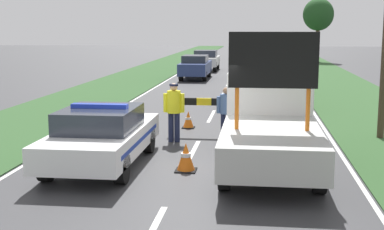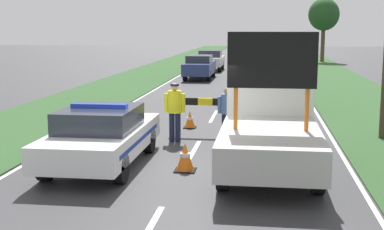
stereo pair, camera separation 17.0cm
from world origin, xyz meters
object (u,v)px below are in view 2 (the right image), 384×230
(police_car, at_px, (102,135))
(roadside_tree_near_left, at_px, (324,15))
(work_truck, at_px, (270,121))
(traffic_cone_behind_barrier, at_px, (185,157))
(queued_car_wagon_maroon, at_px, (262,88))
(pedestrian_civilian, at_px, (227,109))
(queued_car_hatch_blue, at_px, (200,67))
(queued_car_van_white, at_px, (211,60))
(road_barrier, at_px, (213,105))
(police_officer, at_px, (175,107))
(traffic_cone_near_truck, at_px, (295,129))
(traffic_cone_near_police, at_px, (251,119))
(traffic_cone_centre_front, at_px, (190,120))
(queued_car_suv_grey, at_px, (262,77))

(police_car, relative_size, roadside_tree_near_left, 0.80)
(work_truck, xyz_separation_m, traffic_cone_behind_barrier, (-1.92, -0.88, -0.72))
(traffic_cone_behind_barrier, distance_m, queued_car_wagon_maroon, 10.02)
(work_truck, xyz_separation_m, pedestrian_civilian, (-1.21, 2.73, -0.14))
(pedestrian_civilian, height_order, queued_car_hatch_blue, pedestrian_civilian)
(pedestrian_civilian, relative_size, queued_car_van_white, 0.38)
(road_barrier, bearing_deg, queued_car_hatch_blue, 92.27)
(police_officer, xyz_separation_m, queued_car_wagon_maroon, (2.45, 6.75, -0.17))
(police_car, xyz_separation_m, traffic_cone_near_truck, (4.75, 3.43, -0.39))
(traffic_cone_behind_barrier, xyz_separation_m, roadside_tree_near_left, (7.19, 39.88, 4.04))
(road_barrier, xyz_separation_m, traffic_cone_near_police, (1.15, 1.26, -0.64))
(police_officer, distance_m, traffic_cone_centre_front, 2.29)
(queued_car_wagon_maroon, bearing_deg, roadside_tree_near_left, -100.38)
(pedestrian_civilian, height_order, traffic_cone_behind_barrier, pedestrian_civilian)
(work_truck, height_order, queued_car_wagon_maroon, work_truck)
(traffic_cone_centre_front, xyz_separation_m, traffic_cone_near_truck, (3.32, -1.61, 0.07))
(traffic_cone_behind_barrier, xyz_separation_m, queued_car_van_white, (-2.26, 28.52, 0.49))
(road_barrier, xyz_separation_m, queued_car_van_white, (-2.48, 24.26, -0.12))
(police_officer, height_order, traffic_cone_centre_front, police_officer)
(traffic_cone_centre_front, height_order, roadside_tree_near_left, roadside_tree_near_left)
(traffic_cone_centre_front, xyz_separation_m, queued_car_hatch_blue, (-1.68, 16.61, 0.51))
(road_barrier, height_order, queued_car_wagon_maroon, queued_car_wagon_maroon)
(police_car, xyz_separation_m, work_truck, (3.97, 0.65, 0.32))
(queued_car_wagon_maroon, bearing_deg, police_car, 68.75)
(work_truck, bearing_deg, queued_car_wagon_maroon, -87.12)
(police_officer, bearing_deg, work_truck, 157.58)
(road_barrier, height_order, traffic_cone_near_police, road_barrier)
(traffic_cone_near_truck, bearing_deg, road_barrier, 166.44)
(work_truck, relative_size, queued_car_suv_grey, 1.31)
(road_barrier, distance_m, roadside_tree_near_left, 36.45)
(queued_car_hatch_blue, relative_size, queued_car_van_white, 1.11)
(roadside_tree_near_left, bearing_deg, pedestrian_civilian, -100.14)
(pedestrian_civilian, bearing_deg, traffic_cone_behind_barrier, -115.82)
(pedestrian_civilian, bearing_deg, roadside_tree_near_left, 65.16)
(traffic_cone_behind_barrier, relative_size, queued_car_suv_grey, 0.16)
(queued_car_van_white, bearing_deg, queued_car_suv_grey, 106.37)
(traffic_cone_near_truck, relative_size, queued_car_wagon_maroon, 0.18)
(police_car, distance_m, roadside_tree_near_left, 40.87)
(traffic_cone_centre_front, height_order, queued_car_van_white, queued_car_van_white)
(traffic_cone_behind_barrier, bearing_deg, police_officer, 103.71)
(queued_car_van_white, bearing_deg, traffic_cone_behind_barrier, 94.53)
(traffic_cone_near_police, bearing_deg, queued_car_van_white, 98.98)
(road_barrier, height_order, pedestrian_civilian, pedestrian_civilian)
(traffic_cone_near_truck, relative_size, roadside_tree_near_left, 0.12)
(work_truck, xyz_separation_m, police_officer, (-2.68, 2.23, -0.04))
(police_officer, xyz_separation_m, pedestrian_civilian, (1.47, 0.50, -0.11))
(traffic_cone_centre_front, xyz_separation_m, queued_car_suv_grey, (2.31, 9.81, 0.51))
(queued_car_wagon_maroon, xyz_separation_m, queued_car_van_white, (-3.95, 18.66, -0.03))
(pedestrian_civilian, xyz_separation_m, traffic_cone_near_truck, (1.99, 0.05, -0.57))
(work_truck, relative_size, road_barrier, 2.06)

